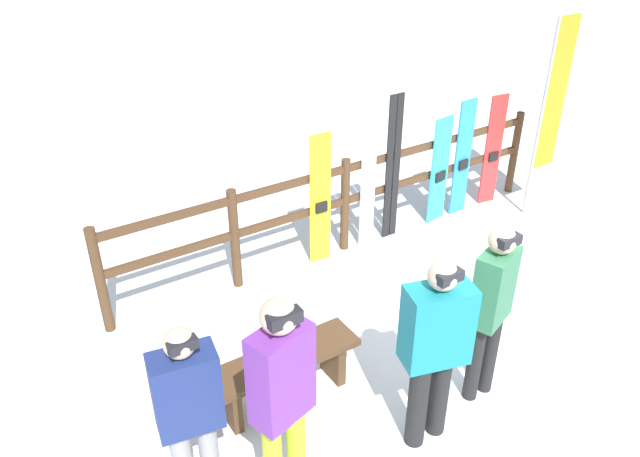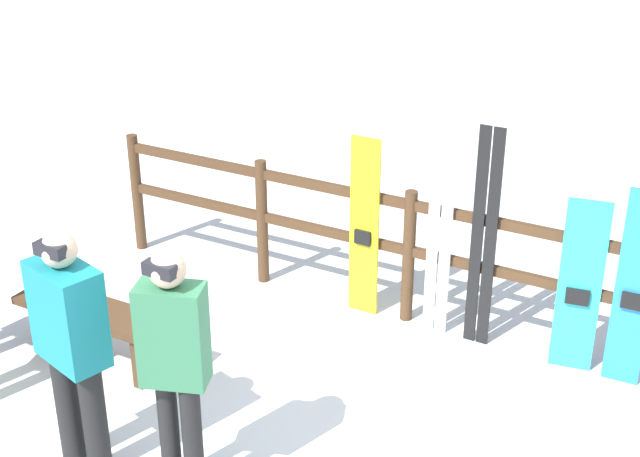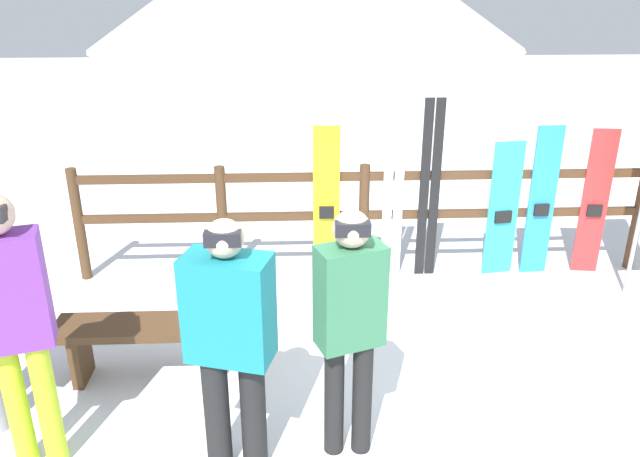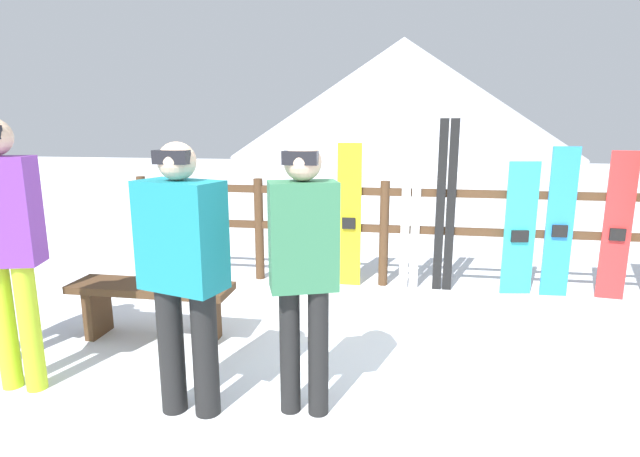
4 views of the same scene
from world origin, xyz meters
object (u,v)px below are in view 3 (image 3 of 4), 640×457
Objects in this scene: person_plaid_green at (350,318)px; snowboard_cyan at (503,210)px; person_teal at (230,335)px; ski_pair_white at (393,197)px; bench at (146,338)px; ski_pair_black at (429,190)px; snowboard_red at (595,203)px; person_purple at (13,315)px; snowboard_yellow at (326,205)px; snowboard_blue at (542,202)px.

snowboard_cyan is at bearing 55.03° from person_plaid_green.
ski_pair_white is (1.33, 2.59, -0.11)m from person_teal.
ski_pair_black is at bearing 34.39° from bench.
bench is 2.69m from ski_pair_white.
ski_pair_white is at bearing 38.70° from bench.
ski_pair_black is (2.41, 1.65, 0.55)m from bench.
ski_pair_black reaches higher than snowboard_cyan.
snowboard_red is at bearing -0.12° from ski_pair_black.
person_plaid_green is (1.42, -0.83, 0.62)m from bench.
ski_pair_black is (1.68, 2.59, -0.05)m from person_teal.
person_purple is 1.30× the size of snowboard_cyan.
snowboard_red is (4.06, 1.65, 0.39)m from bench.
person_purple is at bearing -145.37° from snowboard_cyan.
bench is at bearing -152.42° from snowboard_cyan.
snowboard_cyan is at bearing 34.63° from person_purple.
ski_pair_black is 1.65m from snowboard_red.
snowboard_yellow is (1.90, 2.51, -0.28)m from person_purple.
person_teal is 4.22m from snowboard_red.
person_teal reaches higher than snowboard_cyan.
snowboard_red is at bearing 37.93° from person_teal.
ski_pair_black is 0.77m from snowboard_cyan.
snowboard_blue is at bearing -0.00° from snowboard_yellow.
bench is 1.76m from person_plaid_green.
bench is 0.87× the size of snowboard_blue.
person_plaid_green is 3.26m from snowboard_blue.
snowboard_cyan is at bearing -0.27° from ski_pair_black.
ski_pair_black is at bearing 40.99° from person_purple.
snowboard_blue is at bearing 0.02° from snowboard_cyan.
person_plaid_green reaches higher than snowboard_red.
snowboard_cyan is 0.91m from snowboard_red.
snowboard_blue is 0.53m from snowboard_red.
person_teal is (1.22, -0.08, -0.11)m from person_purple.
ski_pair_white is at bearing 179.90° from snowboard_red.
bench is 1.33m from person_teal.
ski_pair_black is 1.18× the size of snowboard_blue.
ski_pair_white is (0.64, 0.00, 0.06)m from snowboard_yellow.
snowboard_red is (2.64, -0.00, -0.03)m from snowboard_yellow.
person_purple is 4.74m from snowboard_blue.
snowboard_red reaches higher than snowboard_cyan.
snowboard_yellow is at bearing 179.99° from snowboard_cyan.
snowboard_blue reaches higher than bench.
person_teal is at bearing -117.08° from ski_pair_white.
ski_pair_black is (0.99, 0.00, 0.13)m from snowboard_yellow.
person_plaid_green is 2.49m from snowboard_yellow.
snowboard_yellow is at bearing 49.29° from bench.
ski_pair_black reaches higher than bench.
snowboard_yellow is 2.11m from snowboard_blue.
person_purple is 3.84m from ski_pair_black.
person_purple is 1.08× the size of person_teal.
bench is at bearing -130.71° from snowboard_yellow.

